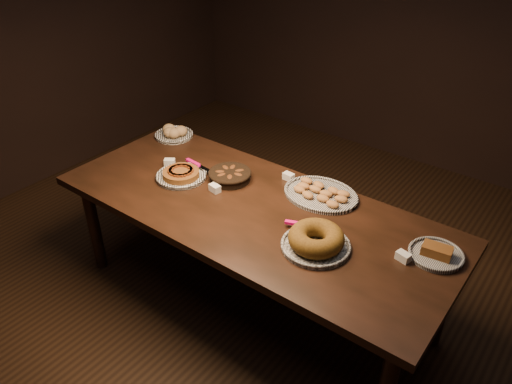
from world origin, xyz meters
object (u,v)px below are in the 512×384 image
Objects in this scene: buffet_table at (252,216)px; apple_tart_plate at (181,175)px; bundt_cake_plate at (316,240)px; madeleine_platter at (321,194)px.

apple_tart_plate reaches higher than buffet_table.
bundt_cake_plate is at bearing -11.73° from buffet_table.
apple_tart_plate is 0.89m from madeleine_platter.
madeleine_platter is at bearing 128.91° from bundt_cake_plate.
buffet_table is 5.71× the size of bundt_cake_plate.
madeleine_platter is (0.82, 0.35, -0.00)m from apple_tart_plate.
apple_tart_plate is 0.79× the size of bundt_cake_plate.
bundt_cake_plate is at bearing -68.38° from madeleine_platter.
buffet_table is 0.44m from madeleine_platter.
buffet_table is at bearing -134.59° from madeleine_platter.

